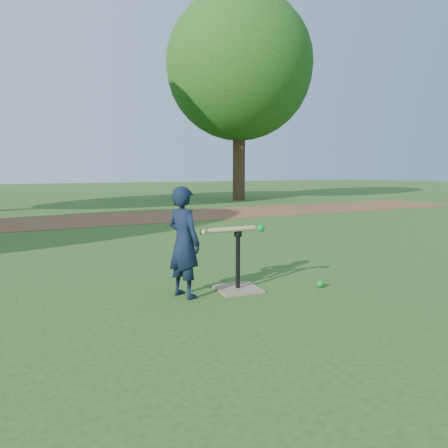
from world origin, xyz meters
name	(u,v)px	position (x,y,z in m)	size (l,w,h in m)	color
ground	(276,293)	(0.00, 0.00, 0.00)	(80.00, 80.00, 0.00)	#285116
dirt_strip	(104,219)	(0.00, 7.50, 0.01)	(24.00, 3.00, 0.01)	brown
child	(184,242)	(-0.86, 0.32, 0.54)	(0.39, 0.26, 1.07)	black
wiffle_ball_ground	(321,284)	(0.53, -0.05, 0.04)	(0.08, 0.08, 0.08)	#0C8428
batting_tee	(238,279)	(-0.29, 0.28, 0.11)	(0.48, 0.48, 0.61)	#8E765A
swing_action	(233,230)	(-0.37, 0.24, 0.63)	(0.71, 0.13, 0.08)	tan
tree_right	(239,67)	(6.50, 12.00, 5.29)	(5.80, 5.80, 8.21)	#382316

